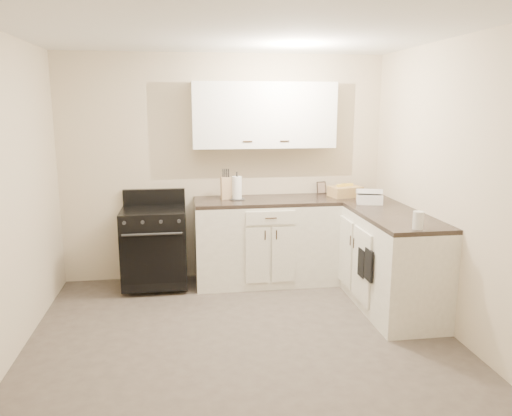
{
  "coord_description": "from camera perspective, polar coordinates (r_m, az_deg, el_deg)",
  "views": [
    {
      "loc": [
        -0.46,
        -3.78,
        1.95
      ],
      "look_at": [
        0.22,
        0.85,
        0.98
      ],
      "focal_mm": 35.0,
      "sensor_mm": 36.0,
      "label": 1
    }
  ],
  "objects": [
    {
      "name": "countertop_back",
      "position": [
        5.45,
        1.13,
        0.81
      ],
      "size": [
        1.55,
        0.6,
        0.04
      ],
      "primitive_type": "cube",
      "color": "black",
      "rests_on": "base_cabinets_back"
    },
    {
      "name": "oven_mitt_far",
      "position": [
        4.82,
        11.97,
        -6.17
      ],
      "size": [
        0.02,
        0.15,
        0.27
      ],
      "primitive_type": "cube",
      "color": "black",
      "rests_on": "base_cabinets_right"
    },
    {
      "name": "ceiling",
      "position": [
        3.84,
        -1.51,
        19.95
      ],
      "size": [
        3.6,
        3.6,
        0.0
      ],
      "primitive_type": "plane",
      "color": "white",
      "rests_on": "wall_back"
    },
    {
      "name": "upper_cabinets",
      "position": [
        5.5,
        0.91,
        10.57
      ],
      "size": [
        1.55,
        0.3,
        0.7
      ],
      "primitive_type": "cube",
      "color": "white",
      "rests_on": "wall_back"
    },
    {
      "name": "wall_front",
      "position": [
        2.14,
        4.49,
        -7.31
      ],
      "size": [
        3.6,
        0.0,
        3.6
      ],
      "primitive_type": "plane",
      "rotation": [
        -1.57,
        0.0,
        0.0
      ],
      "color": "beige",
      "rests_on": "ground"
    },
    {
      "name": "base_cabinets_back",
      "position": [
        5.55,
        1.11,
        -3.96
      ],
      "size": [
        1.55,
        0.6,
        0.9
      ],
      "primitive_type": "cube",
      "color": "white",
      "rests_on": "floor"
    },
    {
      "name": "countertop_grill",
      "position": [
        5.36,
        12.83,
        1.07
      ],
      "size": [
        0.32,
        0.31,
        0.1
      ],
      "primitive_type": "cube",
      "rotation": [
        0.0,
        0.0,
        -0.29
      ],
      "color": "white",
      "rests_on": "countertop_right"
    },
    {
      "name": "wicker_basket",
      "position": [
        5.68,
        10.17,
        1.87
      ],
      "size": [
        0.38,
        0.3,
        0.11
      ],
      "primitive_type": "cube",
      "rotation": [
        0.0,
        0.0,
        0.22
      ],
      "color": "tan",
      "rests_on": "countertop_right"
    },
    {
      "name": "oven_mitt_near",
      "position": [
        4.65,
        12.76,
        -6.38
      ],
      "size": [
        0.02,
        0.17,
        0.29
      ],
      "primitive_type": "cube",
      "color": "black",
      "rests_on": "base_cabinets_right"
    },
    {
      "name": "stove",
      "position": [
        5.47,
        -11.51,
        -4.34
      ],
      "size": [
        0.67,
        0.58,
        0.82
      ],
      "primitive_type": "cube",
      "color": "black",
      "rests_on": "floor"
    },
    {
      "name": "base_cabinets_right",
      "position": [
        5.24,
        14.03,
        -5.27
      ],
      "size": [
        0.6,
        1.9,
        0.9
      ],
      "primitive_type": "cube",
      "color": "white",
      "rests_on": "floor"
    },
    {
      "name": "glass_jar",
      "position": [
        4.33,
        18.05,
        -1.33
      ],
      "size": [
        0.09,
        0.09,
        0.15
      ],
      "primitive_type": "cylinder",
      "rotation": [
        0.0,
        0.0,
        0.02
      ],
      "color": "silver",
      "rests_on": "countertop_right"
    },
    {
      "name": "knife_block",
      "position": [
        5.45,
        -3.45,
        2.29
      ],
      "size": [
        0.12,
        0.11,
        0.24
      ],
      "primitive_type": "cube",
      "rotation": [
        0.0,
        0.0,
        0.07
      ],
      "color": "tan",
      "rests_on": "countertop_back"
    },
    {
      "name": "wall_back",
      "position": [
        5.64,
        -3.64,
        4.56
      ],
      "size": [
        3.6,
        0.0,
        3.6
      ],
      "primitive_type": "plane",
      "rotation": [
        1.57,
        0.0,
        0.0
      ],
      "color": "beige",
      "rests_on": "ground"
    },
    {
      "name": "floor",
      "position": [
        4.27,
        -1.32,
        -15.43
      ],
      "size": [
        3.6,
        3.6,
        0.0
      ],
      "primitive_type": "plane",
      "color": "#473F38",
      "rests_on": "ground"
    },
    {
      "name": "paper_towel",
      "position": [
        5.41,
        -2.19,
        2.3
      ],
      "size": [
        0.11,
        0.11,
        0.25
      ],
      "primitive_type": "cylinder",
      "rotation": [
        0.0,
        0.0,
        -0.01
      ],
      "color": "white",
      "rests_on": "countertop_back"
    },
    {
      "name": "wall_right",
      "position": [
        4.45,
        22.25,
        1.81
      ],
      "size": [
        0.0,
        3.6,
        3.6
      ],
      "primitive_type": "plane",
      "rotation": [
        1.57,
        0.0,
        -1.57
      ],
      "color": "beige",
      "rests_on": "ground"
    },
    {
      "name": "countertop_right",
      "position": [
        5.13,
        14.29,
        -0.24
      ],
      "size": [
        0.6,
        1.9,
        0.04
      ],
      "primitive_type": "cube",
      "color": "black",
      "rests_on": "base_cabinets_right"
    },
    {
      "name": "picture_frame",
      "position": [
        5.83,
        7.47,
        2.33
      ],
      "size": [
        0.12,
        0.06,
        0.14
      ],
      "primitive_type": "cube",
      "rotation": [
        -0.14,
        0.0,
        0.25
      ],
      "color": "black",
      "rests_on": "countertop_back"
    }
  ]
}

